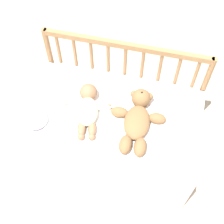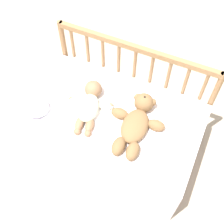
# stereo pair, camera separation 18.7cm
# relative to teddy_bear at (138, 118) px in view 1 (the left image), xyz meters

# --- Properties ---
(ground_plane) EXTENTS (12.00, 12.00, 0.00)m
(ground_plane) POSITION_rel_teddy_bear_xyz_m (-0.16, 0.01, -0.47)
(ground_plane) COLOR tan
(crib_mattress) EXTENTS (1.09, 0.65, 0.43)m
(crib_mattress) POSITION_rel_teddy_bear_xyz_m (-0.16, 0.01, -0.26)
(crib_mattress) COLOR silver
(crib_mattress) RESTS_ON ground_plane
(crib_rail) EXTENTS (1.09, 0.04, 0.71)m
(crib_rail) POSITION_rel_teddy_bear_xyz_m (-0.16, 0.36, 0.03)
(crib_rail) COLOR #997047
(crib_rail) RESTS_ON ground_plane
(blanket) EXTENTS (0.80, 0.52, 0.01)m
(blanket) POSITION_rel_teddy_bear_xyz_m (-0.14, -0.03, -0.04)
(blanket) COLOR white
(blanket) RESTS_ON crib_mattress
(teddy_bear) EXTENTS (0.34, 0.45, 0.12)m
(teddy_bear) POSITION_rel_teddy_bear_xyz_m (0.00, 0.00, 0.00)
(teddy_bear) COLOR olive
(teddy_bear) RESTS_ON crib_mattress
(baby) EXTENTS (0.30, 0.38, 0.11)m
(baby) POSITION_rel_teddy_bear_xyz_m (-0.31, 0.00, -0.00)
(baby) COLOR #EAEACC
(baby) RESTS_ON crib_mattress
(small_pillow) EXTENTS (0.19, 0.15, 0.06)m
(small_pillow) POSITION_rel_teddy_bear_xyz_m (-0.62, -0.14, -0.02)
(small_pillow) COLOR silver
(small_pillow) RESTS_ON crib_mattress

